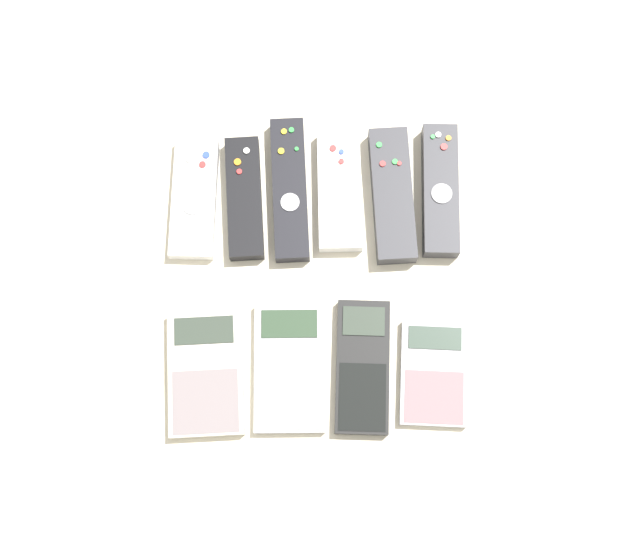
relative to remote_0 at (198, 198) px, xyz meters
name	(u,v)px	position (x,y,z in m)	size (l,w,h in m)	color
ground_plane	(320,286)	(0.15, -0.11, -0.01)	(3.00, 3.00, 0.00)	beige
remote_0	(198,198)	(0.00, 0.00, 0.00)	(0.06, 0.16, 0.02)	white
remote_1	(248,198)	(0.06, 0.00, 0.00)	(0.05, 0.16, 0.02)	black
remote_2	(293,190)	(0.12, 0.01, 0.00)	(0.05, 0.18, 0.02)	black
remote_3	(343,191)	(0.18, 0.01, 0.00)	(0.05, 0.15, 0.02)	white
remote_4	(396,195)	(0.25, 0.00, 0.00)	(0.06, 0.17, 0.03)	#333338
remote_5	(444,190)	(0.31, 0.00, 0.00)	(0.05, 0.17, 0.03)	#333338
calculator_0	(210,373)	(0.02, -0.22, 0.00)	(0.09, 0.15, 0.02)	beige
calculator_1	(293,368)	(0.12, -0.22, 0.00)	(0.09, 0.15, 0.02)	#B2B2B7
calculator_2	(366,367)	(0.20, -0.22, 0.00)	(0.07, 0.16, 0.02)	black
calculator_3	(438,374)	(0.29, -0.23, 0.00)	(0.09, 0.13, 0.01)	#B2B2B7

